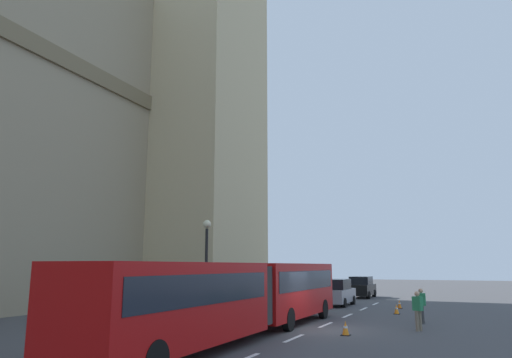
{
  "coord_description": "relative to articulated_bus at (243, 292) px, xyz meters",
  "views": [
    {
      "loc": [
        -20.86,
        -6.35,
        2.79
      ],
      "look_at": [
        3.55,
        4.45,
        7.77
      ],
      "focal_mm": 32.73,
      "sensor_mm": 36.0,
      "label": 1
    }
  ],
  "objects": [
    {
      "name": "traffic_cone_west",
      "position": [
        2.0,
        -3.67,
        -1.46
      ],
      "size": [
        0.36,
        0.36,
        0.58
      ],
      "color": "black",
      "rests_on": "ground_plane"
    },
    {
      "name": "ground_plane",
      "position": [
        3.27,
        -1.99,
        -1.75
      ],
      "size": [
        160.0,
        160.0,
        0.0
      ],
      "primitive_type": "plane",
      "color": "#424244"
    },
    {
      "name": "pedestrian_near_cones",
      "position": [
        4.58,
        -6.29,
        -0.83
      ],
      "size": [
        0.41,
        0.47,
        1.69
      ],
      "color": "#726651",
      "rests_on": "ground_plane"
    },
    {
      "name": "pedestrian_by_kerb",
      "position": [
        7.42,
        -6.22,
        -0.83
      ],
      "size": [
        0.36,
        0.41,
        1.69
      ],
      "color": "#333333",
      "rests_on": "ground_plane"
    },
    {
      "name": "street_lamp",
      "position": [
        4.78,
        4.51,
        1.31
      ],
      "size": [
        0.44,
        0.44,
        5.27
      ],
      "color": "black",
      "rests_on": "ground_plane"
    },
    {
      "name": "traffic_cone_east",
      "position": [
        15.52,
        -4.13,
        -1.46
      ],
      "size": [
        0.36,
        0.36,
        0.58
      ],
      "color": "black",
      "rests_on": "ground_plane"
    },
    {
      "name": "traffic_cone_middle",
      "position": [
        11.66,
        -4.44,
        -1.46
      ],
      "size": [
        0.36,
        0.36,
        0.58
      ],
      "color": "black",
      "rests_on": "ground_plane"
    },
    {
      "name": "lane_centre_marking",
      "position": [
        2.71,
        -1.99,
        -1.74
      ],
      "size": [
        34.4,
        0.16,
        0.01
      ],
      "color": "silver",
      "rests_on": "ground_plane"
    },
    {
      "name": "articulated_bus",
      "position": [
        0.0,
        0.0,
        0.0
      ],
      "size": [
        18.61,
        2.54,
        2.9
      ],
      "color": "#B20F0F",
      "rests_on": "ground_plane"
    },
    {
      "name": "sedan_trailing",
      "position": [
        25.28,
        0.28,
        -0.83
      ],
      "size": [
        4.4,
        1.86,
        1.85
      ],
      "color": "black",
      "rests_on": "ground_plane"
    },
    {
      "name": "sedan_lead",
      "position": [
        16.02,
        0.21,
        -0.83
      ],
      "size": [
        4.4,
        1.86,
        1.85
      ],
      "color": "gray",
      "rests_on": "ground_plane"
    }
  ]
}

